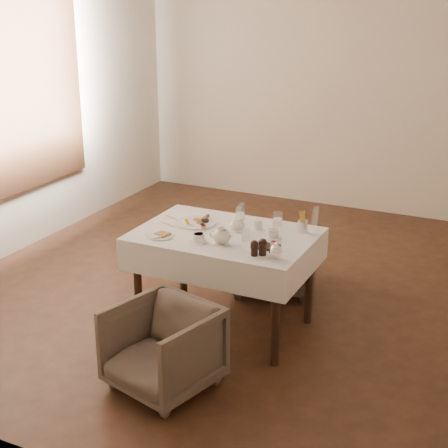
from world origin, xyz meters
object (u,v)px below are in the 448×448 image
object	(u,v)px
armchair_far	(275,251)
breakfast_plate	(196,222)
armchair_near	(163,348)
table	(225,248)
teapot_centre	(237,224)

from	to	relation	value
armchair_far	breakfast_plate	distance (m)	0.92
armchair_far	breakfast_plate	xyz separation A→B (m)	(-0.35, -0.73, 0.44)
armchair_near	breakfast_plate	xyz separation A→B (m)	(-0.28, 1.00, 0.48)
table	armchair_near	bearing A→B (deg)	-90.15
breakfast_plate	armchair_near	bearing A→B (deg)	-55.15
armchair_far	teapot_centre	xyz separation A→B (m)	(-0.00, -0.76, 0.49)
table	armchair_far	size ratio (longest dim) A/B	1.78
armchair_near	table	bearing A→B (deg)	104.96
armchair_far	teapot_centre	distance (m)	0.90
armchair_far	breakfast_plate	bearing A→B (deg)	48.12
table	armchair_far	bearing A→B (deg)	85.38
table	teapot_centre	bearing A→B (deg)	47.64
armchair_near	armchair_far	distance (m)	1.73
armchair_near	armchair_far	size ratio (longest dim) A/B	0.86
armchair_near	teapot_centre	xyz separation A→B (m)	(0.07, 0.97, 0.53)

